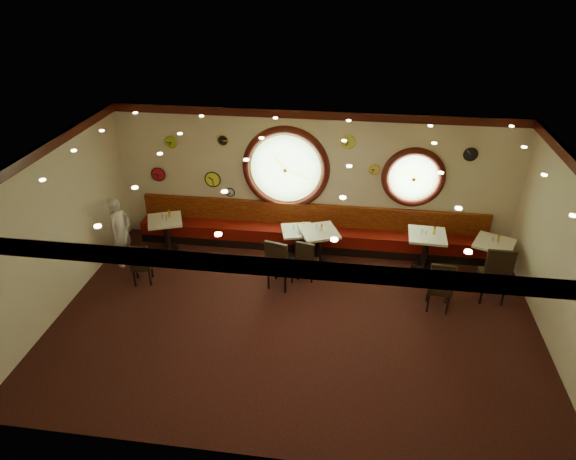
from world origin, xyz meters
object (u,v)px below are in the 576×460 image
object	(u,v)px
condiment_b_salt	(294,227)
condiment_a_pepper	(166,218)
condiment_d_salt	(422,231)
condiment_d_pepper	(426,233)
chair_c	(306,258)
condiment_c_bottle	(322,227)
condiment_d_bottle	(434,231)
condiment_c_salt	(316,226)
chair_d	(441,284)
condiment_a_salt	(162,217)
condiment_a_bottle	(169,214)
table_e	(492,255)
condiment_e_bottle	(499,239)
condiment_c_pepper	(321,229)
condiment_e_pepper	(498,242)
table_d	(426,247)
table_c	(319,243)
condiment_b_bottle	(304,225)
chair_e	(496,271)
condiment_e_salt	(493,239)
chair_a	(140,262)
chair_b	(278,261)
condiment_b_pepper	(301,227)
table_a	(166,231)
waiter	(121,232)

from	to	relation	value
condiment_b_salt	condiment_a_pepper	size ratio (longest dim) A/B	0.90
condiment_d_salt	condiment_d_pepper	xyz separation A→B (m)	(0.09, -0.04, -0.01)
chair_c	condiment_c_bottle	distance (m)	0.83
condiment_d_bottle	condiment_c_salt	bearing A→B (deg)	-178.65
chair_d	condiment_a_salt	size ratio (longest dim) A/B	6.13
condiment_c_salt	condiment_a_bottle	distance (m)	3.34
table_e	condiment_e_bottle	size ratio (longest dim) A/B	7.20
condiment_c_pepper	condiment_e_pepper	world-z (taller)	condiment_c_pepper
table_d	condiment_c_bottle	size ratio (longest dim) A/B	6.04
condiment_e_bottle	condiment_a_pepper	bearing A→B (deg)	-179.83
table_c	chair_c	world-z (taller)	chair_c
condiment_c_bottle	condiment_b_bottle	bearing A→B (deg)	151.46
table_e	condiment_c_pepper	distance (m)	3.63
chair_e	condiment_c_pepper	xyz separation A→B (m)	(-3.47, 0.90, 0.19)
table_d	chair_d	size ratio (longest dim) A/B	1.26
condiment_d_pepper	condiment_e_pepper	size ratio (longest dim) A/B	0.97
condiment_e_salt	condiment_a_pepper	bearing A→B (deg)	-179.86
condiment_c_bottle	condiment_e_bottle	distance (m)	3.67
chair_c	condiment_e_salt	size ratio (longest dim) A/B	6.81
table_e	condiment_d_bottle	world-z (taller)	condiment_d_bottle
table_e	chair_a	xyz separation A→B (m)	(-7.19, -1.32, 0.02)
table_e	condiment_c_bottle	xyz separation A→B (m)	(-3.59, 0.01, 0.39)
table_c	condiment_a_salt	bearing A→B (deg)	178.21
table_d	chair_b	size ratio (longest dim) A/B	1.21
condiment_b_pepper	condiment_b_bottle	size ratio (longest dim) A/B	0.75
table_c	condiment_b_bottle	xyz separation A→B (m)	(-0.36, 0.28, 0.28)
table_a	chair_b	distance (m)	2.99
table_d	chair_e	bearing A→B (deg)	-40.68
condiment_c_salt	condiment_e_pepper	xyz separation A→B (m)	(3.76, -0.14, -0.02)
table_a	chair_d	bearing A→B (deg)	-13.70
table_a	condiment_c_bottle	world-z (taller)	condiment_c_bottle
table_c	chair_d	size ratio (longest dim) A/B	1.47
condiment_c_salt	condiment_c_pepper	world-z (taller)	condiment_c_pepper
condiment_c_salt	condiment_a_bottle	world-z (taller)	condiment_a_bottle
table_d	condiment_c_salt	size ratio (longest dim) A/B	8.90
chair_c	condiment_d_salt	bearing A→B (deg)	31.98
condiment_a_salt	waiter	xyz separation A→B (m)	(-0.71, -0.66, -0.08)
chair_e	condiment_c_salt	world-z (taller)	chair_e
condiment_b_salt	condiment_e_pepper	world-z (taller)	condiment_e_pepper
table_e	condiment_b_bottle	world-z (taller)	condiment_b_bottle
table_a	waiter	size ratio (longest dim) A/B	0.61
chair_c	condiment_a_salt	xyz separation A→B (m)	(-3.34, 0.76, 0.34)
condiment_d_salt	condiment_d_pepper	bearing A→B (deg)	-21.51
condiment_d_salt	condiment_d_bottle	size ratio (longest dim) A/B	0.58
chair_c	waiter	distance (m)	4.06
condiment_b_bottle	condiment_e_pepper	bearing A→B (deg)	-4.43
condiment_a_salt	condiment_c_bottle	xyz separation A→B (m)	(3.60, -0.06, 0.04)
condiment_a_bottle	condiment_b_bottle	size ratio (longest dim) A/B	1.34
table_c	chair_e	bearing A→B (deg)	-14.51
condiment_b_salt	table_d	bearing A→B (deg)	-1.20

